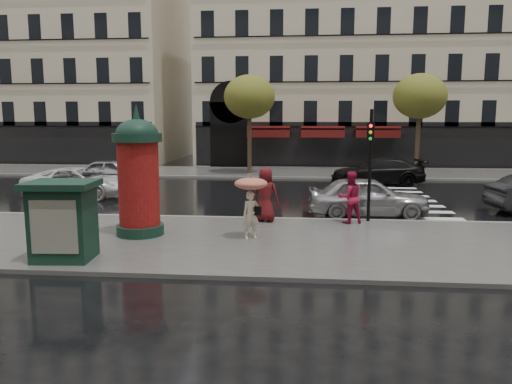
# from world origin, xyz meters

# --- Properties ---
(ground) EXTENTS (160.00, 160.00, 0.00)m
(ground) POSITION_xyz_m (0.00, 0.00, 0.00)
(ground) COLOR black
(ground) RESTS_ON ground
(near_sidewalk) EXTENTS (90.00, 7.00, 0.12)m
(near_sidewalk) POSITION_xyz_m (0.00, -0.50, 0.06)
(near_sidewalk) COLOR #474744
(near_sidewalk) RESTS_ON ground
(far_sidewalk) EXTENTS (90.00, 6.00, 0.12)m
(far_sidewalk) POSITION_xyz_m (0.00, 19.00, 0.06)
(far_sidewalk) COLOR #474744
(far_sidewalk) RESTS_ON ground
(near_kerb) EXTENTS (90.00, 0.25, 0.14)m
(near_kerb) POSITION_xyz_m (0.00, 3.00, 0.07)
(near_kerb) COLOR slate
(near_kerb) RESTS_ON ground
(far_kerb) EXTENTS (90.00, 0.25, 0.14)m
(far_kerb) POSITION_xyz_m (0.00, 16.00, 0.07)
(far_kerb) COLOR slate
(far_kerb) RESTS_ON ground
(zebra_crossing) EXTENTS (3.60, 11.75, 0.01)m
(zebra_crossing) POSITION_xyz_m (6.00, 9.60, 0.01)
(zebra_crossing) COLOR silver
(zebra_crossing) RESTS_ON ground
(bldg_far_corner) EXTENTS (26.00, 14.00, 22.90)m
(bldg_far_corner) POSITION_xyz_m (6.00, 30.00, 11.31)
(bldg_far_corner) COLOR #B7A88C
(bldg_far_corner) RESTS_ON ground
(bldg_far_left) EXTENTS (24.00, 14.00, 22.90)m
(bldg_far_left) POSITION_xyz_m (-22.00, 30.00, 11.31)
(bldg_far_left) COLOR #B7A88C
(bldg_far_left) RESTS_ON ground
(tree_far_left) EXTENTS (3.40, 3.40, 6.64)m
(tree_far_left) POSITION_xyz_m (-2.00, 18.00, 5.17)
(tree_far_left) COLOR #38281C
(tree_far_left) RESTS_ON ground
(tree_far_right) EXTENTS (3.40, 3.40, 6.64)m
(tree_far_right) POSITION_xyz_m (9.00, 18.00, 5.17)
(tree_far_right) COLOR #38281C
(tree_far_right) RESTS_ON ground
(woman_umbrella) EXTENTS (1.03, 1.03, 1.98)m
(woman_umbrella) POSITION_xyz_m (0.02, -0.24, 1.42)
(woman_umbrella) COLOR beige
(woman_umbrella) RESTS_ON near_sidewalk
(woman_red) EXTENTS (1.09, 0.96, 1.86)m
(woman_red) POSITION_xyz_m (3.28, 2.37, 1.05)
(woman_red) COLOR maroon
(woman_red) RESTS_ON near_sidewalk
(man_burgundy) EXTENTS (1.10, 0.86, 1.97)m
(man_burgundy) POSITION_xyz_m (0.27, 2.40, 1.10)
(man_burgundy) COLOR #531014
(man_burgundy) RESTS_ON near_sidewalk
(morris_column) EXTENTS (1.55, 1.55, 4.18)m
(morris_column) POSITION_xyz_m (-3.61, -0.04, 2.12)
(morris_column) COLOR black
(morris_column) RESTS_ON near_sidewalk
(traffic_light) EXTENTS (0.28, 0.39, 4.04)m
(traffic_light) POSITION_xyz_m (3.99, 2.72, 2.57)
(traffic_light) COLOR black
(traffic_light) RESTS_ON near_sidewalk
(newsstand) EXTENTS (1.85, 1.60, 2.10)m
(newsstand) POSITION_xyz_m (-4.69, -3.00, 1.20)
(newsstand) COLOR black
(newsstand) RESTS_ON near_sidewalk
(car_silver) EXTENTS (4.73, 2.06, 1.59)m
(car_silver) POSITION_xyz_m (4.14, 4.20, 0.79)
(car_silver) COLOR #A0A0A5
(car_silver) RESTS_ON ground
(car_white) EXTENTS (5.36, 2.72, 1.45)m
(car_white) POSITION_xyz_m (-9.28, 7.80, 0.73)
(car_white) COLOR silver
(car_white) RESTS_ON ground
(car_black) EXTENTS (5.38, 2.38, 1.54)m
(car_black) POSITION_xyz_m (5.89, 13.74, 0.77)
(car_black) COLOR black
(car_black) RESTS_ON ground
(car_far_silver) EXTENTS (4.34, 2.14, 1.42)m
(car_far_silver) POSITION_xyz_m (-10.30, 12.84, 0.71)
(car_far_silver) COLOR #9C9CA0
(car_far_silver) RESTS_ON ground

